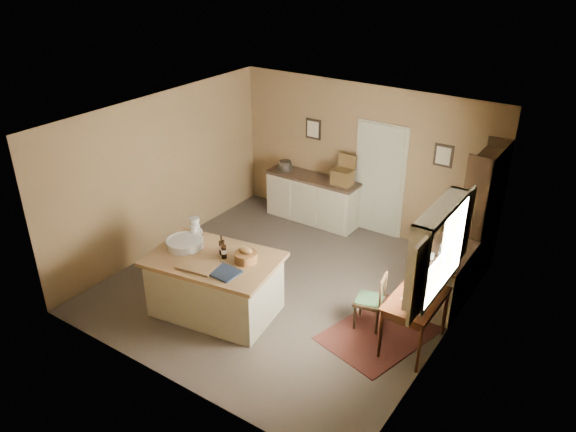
% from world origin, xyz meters
% --- Properties ---
extents(ground, '(5.00, 5.00, 0.00)m').
position_xyz_m(ground, '(0.00, 0.00, 0.00)').
color(ground, '#61554A').
rests_on(ground, ground).
extents(wall_back, '(5.00, 0.10, 2.70)m').
position_xyz_m(wall_back, '(0.00, 2.50, 1.35)').
color(wall_back, brown).
rests_on(wall_back, ground).
extents(wall_front, '(5.00, 0.10, 2.70)m').
position_xyz_m(wall_front, '(0.00, -2.50, 1.35)').
color(wall_front, brown).
rests_on(wall_front, ground).
extents(wall_left, '(0.10, 5.00, 2.70)m').
position_xyz_m(wall_left, '(-2.50, 0.00, 1.35)').
color(wall_left, brown).
rests_on(wall_left, ground).
extents(wall_right, '(0.10, 5.00, 2.70)m').
position_xyz_m(wall_right, '(2.50, 0.00, 1.35)').
color(wall_right, brown).
rests_on(wall_right, ground).
extents(ceiling, '(5.00, 5.00, 0.00)m').
position_xyz_m(ceiling, '(0.00, 0.00, 2.70)').
color(ceiling, silver).
rests_on(ceiling, wall_back).
extents(door, '(0.97, 0.06, 2.11)m').
position_xyz_m(door, '(0.35, 2.47, 1.05)').
color(door, '#B2B59A').
rests_on(door, ground).
extents(framed_prints, '(2.82, 0.02, 0.38)m').
position_xyz_m(framed_prints, '(0.20, 2.48, 1.72)').
color(framed_prints, black).
rests_on(framed_prints, ground).
extents(window, '(0.25, 1.99, 1.12)m').
position_xyz_m(window, '(2.42, -0.20, 1.55)').
color(window, beige).
rests_on(window, ground).
extents(work_island, '(1.97, 1.45, 1.20)m').
position_xyz_m(work_island, '(-0.48, -1.08, 0.48)').
color(work_island, beige).
rests_on(work_island, ground).
extents(sideboard, '(1.83, 0.52, 1.18)m').
position_xyz_m(sideboard, '(-0.86, 2.20, 0.48)').
color(sideboard, beige).
rests_on(sideboard, ground).
extents(rug, '(1.47, 1.82, 0.01)m').
position_xyz_m(rug, '(1.75, -0.21, 0.00)').
color(rug, '#4F201A').
rests_on(rug, ground).
extents(writing_desk, '(0.61, 0.99, 0.82)m').
position_xyz_m(writing_desk, '(2.20, -0.21, 0.67)').
color(writing_desk, '#37190C').
rests_on(writing_desk, ground).
extents(desk_chair, '(0.46, 0.46, 0.83)m').
position_xyz_m(desk_chair, '(1.52, -0.15, 0.41)').
color(desk_chair, '#301F12').
rests_on(desk_chair, ground).
extents(right_cabinet, '(0.61, 1.09, 0.99)m').
position_xyz_m(right_cabinet, '(2.20, 0.92, 0.46)').
color(right_cabinet, beige).
rests_on(right_cabinet, ground).
extents(shelving_unit, '(0.37, 0.99, 2.19)m').
position_xyz_m(shelving_unit, '(2.36, 1.96, 1.09)').
color(shelving_unit, '#301F12').
rests_on(shelving_unit, ground).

